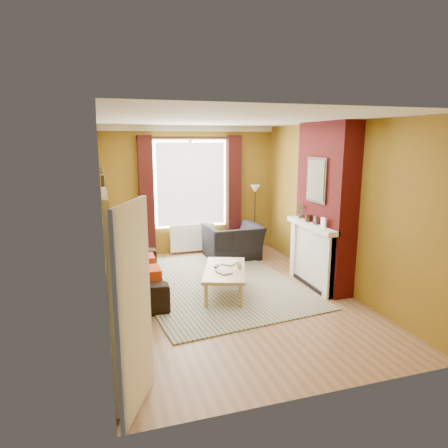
{
  "coord_description": "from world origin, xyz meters",
  "views": [
    {
      "loc": [
        -1.91,
        -5.87,
        2.51
      ],
      "look_at": [
        0.0,
        0.25,
        1.15
      ],
      "focal_mm": 32.0,
      "sensor_mm": 36.0,
      "label": 1
    }
  ],
  "objects_px": {
    "armchair": "(233,242)",
    "wicker_stool": "(230,249)",
    "coffee_table": "(225,271)",
    "sofa": "(136,273)",
    "floor_lamp": "(255,199)"
  },
  "relations": [
    {
      "from": "floor_lamp",
      "to": "armchair",
      "type": "bearing_deg",
      "value": -146.86
    },
    {
      "from": "wicker_stool",
      "to": "floor_lamp",
      "type": "distance_m",
      "value": 1.3
    },
    {
      "from": "armchair",
      "to": "wicker_stool",
      "type": "height_order",
      "value": "armchair"
    },
    {
      "from": "coffee_table",
      "to": "floor_lamp",
      "type": "xyz_separation_m",
      "value": [
        1.44,
        2.31,
        0.81
      ]
    },
    {
      "from": "coffee_table",
      "to": "floor_lamp",
      "type": "bearing_deg",
      "value": 77.73
    },
    {
      "from": "wicker_stool",
      "to": "floor_lamp",
      "type": "height_order",
      "value": "floor_lamp"
    },
    {
      "from": "wicker_stool",
      "to": "floor_lamp",
      "type": "xyz_separation_m",
      "value": [
        0.74,
        0.41,
        0.99
      ]
    },
    {
      "from": "armchair",
      "to": "floor_lamp",
      "type": "bearing_deg",
      "value": -149.82
    },
    {
      "from": "wicker_stool",
      "to": "armchair",
      "type": "bearing_deg",
      "value": -20.7
    },
    {
      "from": "sofa",
      "to": "wicker_stool",
      "type": "xyz_separation_m",
      "value": [
        2.09,
        1.34,
        -0.11
      ]
    },
    {
      "from": "armchair",
      "to": "wicker_stool",
      "type": "distance_m",
      "value": 0.18
    },
    {
      "from": "armchair",
      "to": "wicker_stool",
      "type": "bearing_deg",
      "value": -23.65
    },
    {
      "from": "sofa",
      "to": "coffee_table",
      "type": "relative_size",
      "value": 1.52
    },
    {
      "from": "coffee_table",
      "to": "sofa",
      "type": "bearing_deg",
      "value": 177.91
    },
    {
      "from": "armchair",
      "to": "floor_lamp",
      "type": "distance_m",
      "value": 1.15
    }
  ]
}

